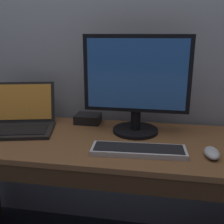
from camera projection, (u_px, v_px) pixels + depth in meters
The scene contains 6 objects.
desk at pixel (98, 176), 1.36m from camera, with size 1.63×0.58×0.73m.
laptop_black at pixel (21, 121), 1.43m from camera, with size 0.40×0.38×0.24m.
external_monitor at pixel (136, 82), 1.31m from camera, with size 0.53×0.24×0.50m.
wired_keyboard at pixel (138, 150), 1.16m from camera, with size 0.42×0.14×0.03m.
computer_mouse at pixel (212, 153), 1.12m from camera, with size 0.06×0.11×0.04m, color #B7B7BC.
external_drive_box at pixel (88, 119), 1.54m from camera, with size 0.14×0.11×0.05m, color black.
Camera 1 is at (0.28, -1.20, 1.24)m, focal length 42.66 mm.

